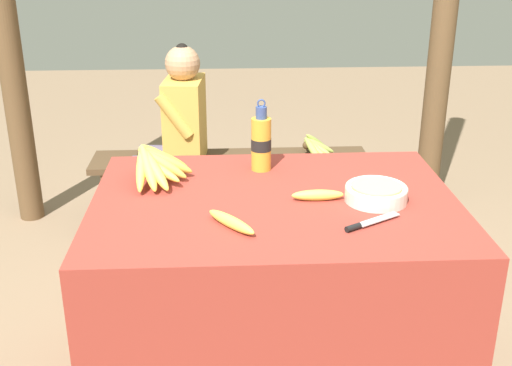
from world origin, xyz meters
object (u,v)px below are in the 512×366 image
serving_bowl (376,192)px  loose_banana_front (231,222)px  knife (365,224)px  banana_bunch_ripe (155,162)px  seated_vendor (176,127)px  wooden_bench (231,170)px  water_bottle (261,143)px  loose_banana_side (318,195)px  banana_bunch_green (314,146)px

serving_bowl → loose_banana_front: 0.54m
knife → banana_bunch_ripe: bearing=117.5°
loose_banana_front → seated_vendor: (-0.28, 1.60, -0.17)m
banana_bunch_ripe → seated_vendor: seated_vendor is taller
banana_bunch_ripe → serving_bowl: (0.78, -0.23, -0.04)m
knife → seated_vendor: bearing=82.5°
loose_banana_front → wooden_bench: 1.69m
water_bottle → loose_banana_side: bearing=-60.4°
water_bottle → banana_bunch_green: bearing=71.6°
serving_bowl → knife: size_ratio=1.08×
wooden_bench → banana_bunch_green: 0.49m
seated_vendor → loose_banana_front: bearing=105.1°
loose_banana_front → wooden_bench: bearing=89.3°
loose_banana_side → banana_bunch_green: 1.46m
seated_vendor → banana_bunch_green: (0.77, 0.02, -0.13)m
banana_bunch_ripe → loose_banana_side: size_ratio=1.84×
seated_vendor → banana_bunch_ripe: bearing=95.5°
serving_bowl → wooden_bench: serving_bowl is taller
loose_banana_side → wooden_bench: size_ratio=0.12×
banana_bunch_ripe → knife: 0.82m
water_bottle → wooden_bench: 1.24m
water_bottle → banana_bunch_green: size_ratio=0.89×
wooden_bench → banana_bunch_green: size_ratio=5.00×
loose_banana_side → knife: bearing=-60.9°
wooden_bench → seated_vendor: (-0.30, -0.03, 0.27)m
banana_bunch_ripe → serving_bowl: bearing=-16.3°
knife → serving_bowl: bearing=37.2°
water_bottle → seated_vendor: (-0.40, 1.09, -0.26)m
loose_banana_front → seated_vendor: size_ratio=0.18×
loose_banana_front → seated_vendor: seated_vendor is taller
serving_bowl → seated_vendor: bearing=118.9°
knife → banana_bunch_green: size_ratio=0.63×
loose_banana_side → wooden_bench: loose_banana_side is taller
serving_bowl → water_bottle: water_bottle is taller
banana_bunch_ripe → loose_banana_front: (0.27, -0.41, -0.05)m
water_bottle → knife: size_ratio=1.41×
water_bottle → seated_vendor: bearing=110.4°
loose_banana_side → seated_vendor: 1.53m
banana_bunch_ripe → banana_bunch_green: (0.77, 1.21, -0.36)m
loose_banana_side → wooden_bench: bearing=101.2°
loose_banana_front → loose_banana_side: size_ratio=1.07×
loose_banana_front → wooden_bench: size_ratio=0.12×
banana_bunch_ripe → wooden_bench: (0.29, 1.22, -0.50)m
water_bottle → loose_banana_side: size_ratio=1.55×
knife → seated_vendor: size_ratio=0.18×
water_bottle → wooden_bench: (-0.11, 1.12, -0.53)m
banana_bunch_ripe → serving_bowl: size_ratio=1.56×
banana_bunch_ripe → loose_banana_side: bearing=-20.3°
seated_vendor → water_bottle: bearing=115.6°
serving_bowl → wooden_bench: 1.59m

